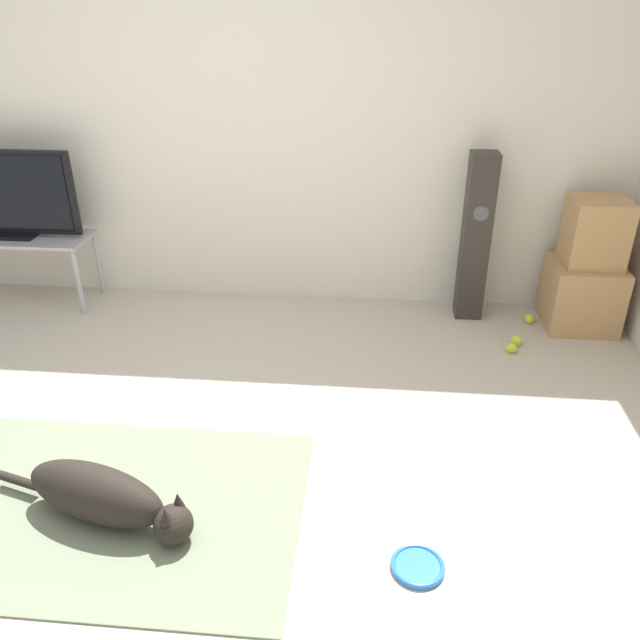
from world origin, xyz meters
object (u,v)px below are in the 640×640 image
(floor_speaker, at_px, (476,238))
(tennis_ball_near_speaker, at_px, (530,319))
(tv, at_px, (3,195))
(tennis_ball_by_boxes, at_px, (516,341))
(cardboard_box_lower, at_px, (581,295))
(tennis_ball_loose_on_carpet, at_px, (511,348))
(cardboard_box_upper, at_px, (596,232))
(tv_stand, at_px, (14,245))
(frisbee, at_px, (418,566))
(dog, at_px, (103,496))

(floor_speaker, relative_size, tennis_ball_near_speaker, 17.04)
(tv, distance_m, tennis_ball_by_boxes, 3.55)
(cardboard_box_lower, xyz_separation_m, tv, (-3.90, 0.02, 0.57))
(cardboard_box_lower, relative_size, floor_speaker, 0.40)
(tennis_ball_near_speaker, relative_size, tennis_ball_loose_on_carpet, 1.00)
(cardboard_box_upper, xyz_separation_m, tv_stand, (-3.91, 0.01, -0.22))
(tv, bearing_deg, tennis_ball_near_speaker, -0.46)
(cardboard_box_lower, distance_m, floor_speaker, 0.80)
(frisbee, distance_m, tennis_ball_loose_on_carpet, 1.85)
(tv, bearing_deg, cardboard_box_lower, -0.34)
(floor_speaker, height_order, tv, floor_speaker)
(tv_stand, xyz_separation_m, tennis_ball_by_boxes, (3.45, -0.35, -0.40))
(dog, xyz_separation_m, cardboard_box_upper, (2.48, 2.03, 0.52))
(tennis_ball_by_boxes, height_order, tennis_ball_loose_on_carpet, same)
(tv_stand, bearing_deg, tv, 90.00)
(tennis_ball_near_speaker, bearing_deg, floor_speaker, 166.43)
(cardboard_box_upper, height_order, tv, tv)
(cardboard_box_lower, height_order, tennis_ball_near_speaker, cardboard_box_lower)
(floor_speaker, distance_m, tv_stand, 3.19)
(cardboard_box_lower, relative_size, cardboard_box_upper, 1.06)
(tennis_ball_by_boxes, height_order, tennis_ball_near_speaker, same)
(cardboard_box_upper, bearing_deg, floor_speaker, 173.76)
(tennis_ball_by_boxes, relative_size, tennis_ball_loose_on_carpet, 1.00)
(tennis_ball_by_boxes, xyz_separation_m, tennis_ball_near_speaker, (0.15, 0.32, 0.00))
(cardboard_box_lower, height_order, floor_speaker, floor_speaker)
(tv_stand, distance_m, tennis_ball_loose_on_carpet, 3.45)
(tv_stand, bearing_deg, frisbee, -38.48)
(cardboard_box_upper, bearing_deg, tv_stand, 179.90)
(tennis_ball_by_boxes, bearing_deg, cardboard_box_lower, 35.59)
(tv, xyz_separation_m, tennis_ball_near_speaker, (3.60, -0.03, -0.76))
(floor_speaker, bearing_deg, tennis_ball_by_boxes, -58.09)
(frisbee, height_order, tennis_ball_near_speaker, tennis_ball_near_speaker)
(dog, bearing_deg, cardboard_box_lower, 39.32)
(tv_stand, distance_m, tv, 0.36)
(tv, height_order, tennis_ball_by_boxes, tv)
(tennis_ball_by_boxes, bearing_deg, floor_speaker, 121.91)
(dog, bearing_deg, frisbee, -5.97)
(tennis_ball_loose_on_carpet, bearing_deg, dog, -140.88)
(floor_speaker, relative_size, tv, 1.11)
(floor_speaker, xyz_separation_m, tennis_ball_near_speaker, (0.41, -0.10, -0.53))
(tv_stand, bearing_deg, cardboard_box_lower, -0.30)
(dog, distance_m, cardboard_box_lower, 3.19)
(cardboard_box_lower, distance_m, tv, 3.95)
(floor_speaker, distance_m, tennis_ball_loose_on_carpet, 0.77)
(tv_stand, relative_size, tennis_ball_near_speaker, 16.33)
(cardboard_box_upper, xyz_separation_m, floor_speaker, (-0.73, 0.08, -0.09))
(cardboard_box_lower, distance_m, cardboard_box_upper, 0.44)
(cardboard_box_upper, xyz_separation_m, tv, (-3.91, 0.01, 0.14))
(frisbee, xyz_separation_m, tennis_ball_loose_on_carpet, (0.66, 1.73, 0.02))
(cardboard_box_lower, height_order, tennis_ball_by_boxes, cardboard_box_lower)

